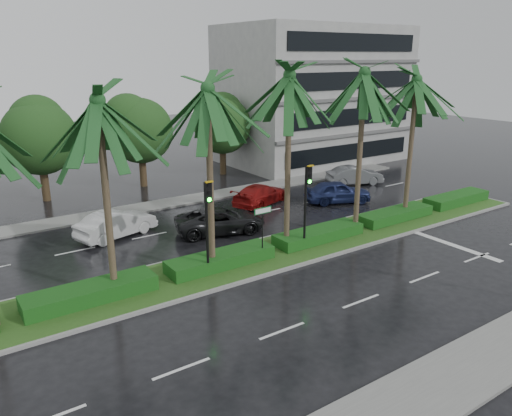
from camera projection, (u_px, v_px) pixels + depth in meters
ground at (285, 261)px, 24.03m from camera, size 120.00×120.00×0.00m
near_sidewalk at (480, 363)px, 15.98m from camera, size 40.00×2.40×0.12m
far_sidewalk at (176, 202)px, 33.47m from camera, size 40.00×2.00×0.12m
median at (273, 253)px, 24.80m from camera, size 36.00×4.00×0.15m
hedge at (273, 246)px, 24.69m from camera, size 35.20×1.40×0.60m
lane_markings at (338, 250)px, 25.34m from camera, size 34.00×13.06×0.01m
palm_row at (252, 100)px, 21.93m from camera, size 26.30×4.20×9.33m
signal_median_left at (208, 215)px, 21.22m from camera, size 0.34×0.42×4.36m
signal_median_right at (307, 195)px, 24.20m from camera, size 0.34×0.42×4.36m
street_sign at (263, 220)px, 23.25m from camera, size 0.95×0.09×2.60m
bg_trees at (149, 123)px, 36.91m from camera, size 33.22×5.47×7.90m
building at (313, 95)px, 45.66m from camera, size 16.00×10.00×12.00m
car_white at (116, 224)px, 27.04m from camera, size 2.73×4.73×1.47m
car_darkgrey at (220, 221)px, 27.71m from camera, size 3.53×5.41×1.38m
car_red at (260, 194)px, 32.98m from camera, size 3.52×5.05×1.36m
car_blue at (338, 192)px, 33.35m from camera, size 3.34×4.72×1.49m
car_grey at (355, 175)px, 38.07m from camera, size 2.89×4.52×1.41m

